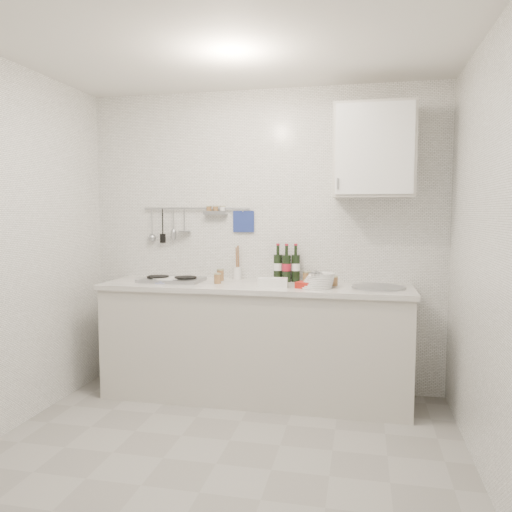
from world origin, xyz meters
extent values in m
plane|color=gray|center=(0.00, 0.00, 0.00)|extent=(3.00, 3.00, 0.00)
plane|color=silver|center=(0.00, 0.00, 2.50)|extent=(3.00, 3.00, 0.00)
cube|color=silver|center=(0.00, 1.40, 1.25)|extent=(3.00, 0.02, 2.50)
cube|color=silver|center=(1.50, 0.00, 1.25)|extent=(0.02, 2.80, 2.50)
cube|color=#B8B3AA|center=(0.00, 1.10, 0.44)|extent=(2.40, 0.60, 0.88)
cube|color=silver|center=(0.00, 1.10, 0.90)|extent=(2.44, 0.64, 0.04)
cube|color=black|center=(0.00, 1.12, 0.05)|extent=(2.34, 0.52, 0.10)
cube|color=#93969B|center=(-0.70, 1.10, 0.94)|extent=(0.50, 0.32, 0.03)
cylinder|color=black|center=(-0.82, 1.10, 0.96)|extent=(0.18, 0.18, 0.01)
cylinder|color=black|center=(-0.58, 1.10, 0.96)|extent=(0.18, 0.18, 0.01)
cylinder|color=#93969B|center=(0.95, 1.10, 0.93)|extent=(0.40, 0.40, 0.02)
cylinder|color=#93969B|center=(0.95, 1.10, 0.87)|extent=(0.34, 0.34, 0.10)
cylinder|color=#93969B|center=(-0.58, 1.37, 1.52)|extent=(0.95, 0.02, 0.02)
cube|color=navy|center=(-0.16, 1.39, 1.41)|extent=(0.18, 0.02, 0.18)
cube|color=#B8B3AA|center=(0.90, 1.22, 1.95)|extent=(0.60, 0.35, 0.70)
cube|color=white|center=(0.90, 1.04, 1.95)|extent=(0.56, 0.01, 0.66)
cylinder|color=#93969B|center=(0.64, 1.03, 1.70)|extent=(0.01, 0.01, 0.08)
cylinder|color=#4D59B0|center=(-0.74, 1.05, 0.93)|extent=(0.23, 0.23, 0.01)
cylinder|color=#4D59B0|center=(-0.73, 1.05, 0.94)|extent=(0.23, 0.23, 0.01)
cylinder|color=#4D59B0|center=(-0.73, 1.06, 0.95)|extent=(0.22, 0.22, 0.01)
cylinder|color=white|center=(0.49, 1.00, 0.93)|extent=(0.24, 0.24, 0.01)
cylinder|color=white|center=(0.49, 1.01, 0.94)|extent=(0.23, 0.23, 0.01)
cylinder|color=white|center=(0.50, 1.01, 0.95)|extent=(0.23, 0.23, 0.01)
cylinder|color=white|center=(0.51, 1.02, 0.96)|extent=(0.22, 0.22, 0.01)
cylinder|color=white|center=(0.51, 1.02, 0.98)|extent=(0.22, 0.22, 0.01)
cylinder|color=white|center=(0.52, 1.02, 0.99)|extent=(0.21, 0.21, 0.01)
cylinder|color=white|center=(0.52, 1.03, 1.00)|extent=(0.20, 0.20, 0.01)
cylinder|color=white|center=(0.53, 1.03, 1.01)|extent=(0.20, 0.20, 0.01)
cylinder|color=white|center=(0.53, 1.03, 1.03)|extent=(0.19, 0.19, 0.01)
cube|color=white|center=(0.16, 1.00, 0.95)|extent=(0.24, 0.14, 0.07)
cube|color=#A71412|center=(0.40, 0.99, 0.94)|extent=(0.14, 0.14, 0.05)
cylinder|color=white|center=(-0.21, 1.34, 0.97)|extent=(0.07, 0.07, 0.11)
cylinder|color=brown|center=(-0.20, 1.34, 1.10)|extent=(0.02, 0.05, 0.21)
cylinder|color=brown|center=(-0.21, 1.35, 1.10)|extent=(0.03, 0.04, 0.19)
cylinder|color=brown|center=(-0.33, 1.24, 0.96)|extent=(0.06, 0.06, 0.09)
cylinder|color=tan|center=(-0.33, 1.24, 1.01)|extent=(0.06, 0.06, 0.01)
cylinder|color=brown|center=(0.39, 1.32, 0.96)|extent=(0.06, 0.06, 0.08)
cylinder|color=tan|center=(0.39, 1.32, 1.00)|extent=(0.07, 0.07, 0.01)
cylinder|color=brown|center=(0.62, 1.15, 0.95)|extent=(0.06, 0.06, 0.07)
cylinder|color=tan|center=(0.62, 1.15, 0.99)|extent=(0.06, 0.06, 0.01)
cylinder|color=brown|center=(-0.30, 1.07, 0.96)|extent=(0.05, 0.05, 0.07)
cylinder|color=tan|center=(-0.30, 1.07, 1.00)|extent=(0.06, 0.06, 0.01)
camera|label=1|loc=(0.82, -2.72, 1.49)|focal=35.00mm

